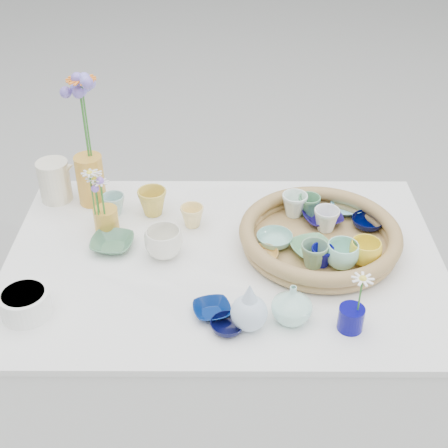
{
  "coord_description": "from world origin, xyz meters",
  "views": [
    {
      "loc": [
        0.0,
        -1.42,
        1.88
      ],
      "look_at": [
        0.0,
        0.02,
        0.87
      ],
      "focal_mm": 50.0,
      "sensor_mm": 36.0,
      "label": 1
    }
  ],
  "objects_px": {
    "display_table": "(224,425)",
    "tall_vase_yellow": "(91,180)",
    "wicker_tray": "(320,237)",
    "bud_vase_seafoam": "(292,304)"
  },
  "relations": [
    {
      "from": "display_table",
      "to": "tall_vase_yellow",
      "type": "relative_size",
      "value": 7.55
    },
    {
      "from": "wicker_tray",
      "to": "bud_vase_seafoam",
      "type": "xyz_separation_m",
      "value": [
        -0.11,
        -0.31,
        0.02
      ]
    },
    {
      "from": "wicker_tray",
      "to": "tall_vase_yellow",
      "type": "distance_m",
      "value": 0.75
    },
    {
      "from": "tall_vase_yellow",
      "to": "bud_vase_seafoam",
      "type": "bearing_deg",
      "value": -42.67
    },
    {
      "from": "bud_vase_seafoam",
      "to": "tall_vase_yellow",
      "type": "height_order",
      "value": "tall_vase_yellow"
    },
    {
      "from": "wicker_tray",
      "to": "bud_vase_seafoam",
      "type": "relative_size",
      "value": 4.36
    },
    {
      "from": "wicker_tray",
      "to": "bud_vase_seafoam",
      "type": "distance_m",
      "value": 0.33
    },
    {
      "from": "bud_vase_seafoam",
      "to": "tall_vase_yellow",
      "type": "bearing_deg",
      "value": 137.33
    },
    {
      "from": "display_table",
      "to": "bud_vase_seafoam",
      "type": "distance_m",
      "value": 0.88
    },
    {
      "from": "wicker_tray",
      "to": "display_table",
      "type": "bearing_deg",
      "value": -169.88
    }
  ]
}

